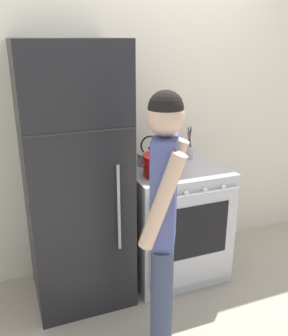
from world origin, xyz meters
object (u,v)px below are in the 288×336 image
dutch_oven_pot (162,165)px  utensil_jar (188,151)px  tea_kettle (150,156)px  person (164,221)px  refrigerator (75,178)px  stove_range (174,220)px

dutch_oven_pot → utensil_jar: utensil_jar is taller
tea_kettle → person: bearing=-107.6°
refrigerator → person: bearing=-68.5°
tea_kettle → utensil_jar: utensil_jar is taller
utensil_jar → person: size_ratio=0.17×
stove_range → person: 1.02m
stove_range → utensil_jar: (0.19, 0.17, 0.52)m
refrigerator → stove_range: size_ratio=2.03×
stove_range → tea_kettle: size_ratio=3.78×
stove_range → utensil_jar: 0.58m
refrigerator → stove_range: 0.91m
dutch_oven_pot → utensil_jar: bearing=37.5°
dutch_oven_pot → person: person is taller
person → utensil_jar: bearing=-4.8°
refrigerator → stove_range: bearing=-2.0°
person → stove_range: bearing=-0.8°
refrigerator → tea_kettle: bearing=12.2°
refrigerator → person: size_ratio=1.14×
stove_range → dutch_oven_pot: size_ratio=2.88×
person → refrigerator: bearing=50.7°
refrigerator → tea_kettle: refrigerator is taller
dutch_oven_pot → tea_kettle: size_ratio=1.31×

